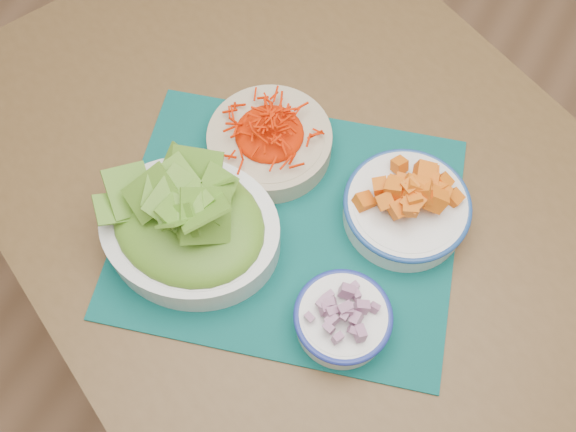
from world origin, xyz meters
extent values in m
plane|color=#986C49|center=(0.00, 0.00, 0.00)|extent=(4.00, 4.00, 0.00)
cube|color=brown|center=(-0.04, -0.17, 0.73)|extent=(1.55, 1.33, 0.04)
cylinder|color=brown|center=(-0.74, -0.27, 0.35)|extent=(0.06, 0.06, 0.71)
cylinder|color=brown|center=(-0.43, 0.42, 0.35)|extent=(0.06, 0.06, 0.71)
cube|color=#043534|center=(-0.09, -0.22, 0.75)|extent=(0.61, 0.54, 0.00)
cylinder|color=#C4B392|center=(-0.18, -0.11, 0.78)|extent=(0.25, 0.25, 0.04)
ellipsoid|color=#ED2A00|center=(-0.18, -0.11, 0.81)|extent=(0.17, 0.17, 0.03)
cylinder|color=white|center=(0.06, -0.12, 0.78)|extent=(0.20, 0.20, 0.05)
torus|color=#1E458D|center=(0.06, -0.12, 0.80)|extent=(0.19, 0.19, 0.01)
ellipsoid|color=orange|center=(0.06, -0.12, 0.82)|extent=(0.16, 0.16, 0.05)
ellipsoid|color=#3C7418|center=(-0.20, -0.31, 0.85)|extent=(0.23, 0.20, 0.07)
cylinder|color=white|center=(0.05, -0.32, 0.78)|extent=(0.15, 0.15, 0.04)
torus|color=navy|center=(0.05, -0.32, 0.79)|extent=(0.14, 0.14, 0.01)
ellipsoid|color=#721C4F|center=(0.05, -0.32, 0.81)|extent=(0.11, 0.11, 0.03)
camera|label=1|loc=(0.11, -0.58, 1.63)|focal=40.00mm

